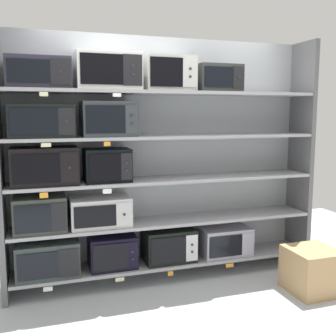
{
  "coord_description": "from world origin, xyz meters",
  "views": [
    {
      "loc": [
        -1.2,
        -3.71,
        1.66
      ],
      "look_at": [
        0.0,
        0.0,
        1.13
      ],
      "focal_mm": 42.64,
      "sensor_mm": 36.0,
      "label": 1
    }
  ],
  "objects_px": {
    "microwave_4": "(40,213)",
    "microwave_13": "(216,79)",
    "microwave_2": "(169,244)",
    "microwave_5": "(100,211)",
    "microwave_12": "(168,74)",
    "microwave_0": "(48,257)",
    "microwave_7": "(107,165)",
    "microwave_10": "(39,73)",
    "microwave_11": "(108,71)",
    "microwave_1": "(112,251)",
    "microwave_6": "(45,166)",
    "microwave_8": "(42,121)",
    "shipping_carton": "(312,270)",
    "microwave_9": "(108,119)",
    "microwave_3": "(224,240)"
  },
  "relations": [
    {
      "from": "microwave_1",
      "to": "microwave_4",
      "type": "relative_size",
      "value": 0.98
    },
    {
      "from": "microwave_5",
      "to": "microwave_12",
      "type": "relative_size",
      "value": 1.16
    },
    {
      "from": "microwave_9",
      "to": "microwave_11",
      "type": "xyz_separation_m",
      "value": [
        0.01,
        0.0,
        0.43
      ]
    },
    {
      "from": "microwave_10",
      "to": "microwave_12",
      "type": "relative_size",
      "value": 1.12
    },
    {
      "from": "microwave_0",
      "to": "microwave_2",
      "type": "distance_m",
      "value": 1.18
    },
    {
      "from": "microwave_5",
      "to": "microwave_7",
      "type": "height_order",
      "value": "microwave_7"
    },
    {
      "from": "microwave_13",
      "to": "microwave_10",
      "type": "bearing_deg",
      "value": 180.0
    },
    {
      "from": "microwave_1",
      "to": "microwave_11",
      "type": "height_order",
      "value": "microwave_11"
    },
    {
      "from": "microwave_4",
      "to": "microwave_13",
      "type": "distance_m",
      "value": 2.12
    },
    {
      "from": "microwave_5",
      "to": "microwave_10",
      "type": "bearing_deg",
      "value": 180.0
    },
    {
      "from": "microwave_12",
      "to": "microwave_11",
      "type": "bearing_deg",
      "value": 179.99
    },
    {
      "from": "microwave_4",
      "to": "microwave_10",
      "type": "height_order",
      "value": "microwave_10"
    },
    {
      "from": "microwave_8",
      "to": "microwave_4",
      "type": "bearing_deg",
      "value": 179.93
    },
    {
      "from": "microwave_3",
      "to": "microwave_4",
      "type": "height_order",
      "value": "microwave_4"
    },
    {
      "from": "shipping_carton",
      "to": "microwave_8",
      "type": "bearing_deg",
      "value": 162.91
    },
    {
      "from": "microwave_1",
      "to": "microwave_2",
      "type": "height_order",
      "value": "microwave_2"
    },
    {
      "from": "microwave_4",
      "to": "microwave_11",
      "type": "bearing_deg",
      "value": -0.0
    },
    {
      "from": "microwave_3",
      "to": "microwave_7",
      "type": "xyz_separation_m",
      "value": [
        -1.23,
        -0.0,
        0.86
      ]
    },
    {
      "from": "microwave_0",
      "to": "microwave_12",
      "type": "xyz_separation_m",
      "value": [
        1.17,
        -0.0,
        1.69
      ]
    },
    {
      "from": "microwave_7",
      "to": "microwave_8",
      "type": "height_order",
      "value": "microwave_8"
    },
    {
      "from": "microwave_3",
      "to": "microwave_9",
      "type": "relative_size",
      "value": 1.08
    },
    {
      "from": "microwave_0",
      "to": "microwave_2",
      "type": "bearing_deg",
      "value": -0.01
    },
    {
      "from": "microwave_6",
      "to": "microwave_7",
      "type": "bearing_deg",
      "value": -0.02
    },
    {
      "from": "microwave_6",
      "to": "microwave_8",
      "type": "distance_m",
      "value": 0.4
    },
    {
      "from": "microwave_6",
      "to": "microwave_8",
      "type": "xyz_separation_m",
      "value": [
        -0.01,
        -0.0,
        0.4
      ]
    },
    {
      "from": "microwave_5",
      "to": "microwave_12",
      "type": "height_order",
      "value": "microwave_12"
    },
    {
      "from": "microwave_8",
      "to": "microwave_12",
      "type": "height_order",
      "value": "microwave_12"
    },
    {
      "from": "microwave_5",
      "to": "microwave_3",
      "type": "bearing_deg",
      "value": -0.01
    },
    {
      "from": "microwave_0",
      "to": "shipping_carton",
      "type": "distance_m",
      "value": 2.47
    },
    {
      "from": "microwave_6",
      "to": "shipping_carton",
      "type": "height_order",
      "value": "microwave_6"
    },
    {
      "from": "microwave_8",
      "to": "microwave_7",
      "type": "bearing_deg",
      "value": -0.01
    },
    {
      "from": "microwave_6",
      "to": "microwave_11",
      "type": "height_order",
      "value": "microwave_11"
    },
    {
      "from": "microwave_10",
      "to": "microwave_13",
      "type": "bearing_deg",
      "value": -0.0
    },
    {
      "from": "microwave_2",
      "to": "microwave_13",
      "type": "bearing_deg",
      "value": 0.03
    },
    {
      "from": "microwave_2",
      "to": "microwave_10",
      "type": "height_order",
      "value": "microwave_10"
    },
    {
      "from": "microwave_5",
      "to": "microwave_6",
      "type": "distance_m",
      "value": 0.66
    },
    {
      "from": "microwave_4",
      "to": "microwave_11",
      "type": "distance_m",
      "value": 1.43
    },
    {
      "from": "microwave_5",
      "to": "microwave_11",
      "type": "xyz_separation_m",
      "value": [
        0.1,
        -0.0,
        1.3
      ]
    },
    {
      "from": "microwave_2",
      "to": "microwave_8",
      "type": "relative_size",
      "value": 0.92
    },
    {
      "from": "microwave_5",
      "to": "microwave_8",
      "type": "distance_m",
      "value": 0.98
    },
    {
      "from": "microwave_4",
      "to": "microwave_13",
      "type": "relative_size",
      "value": 1.04
    },
    {
      "from": "microwave_12",
      "to": "microwave_13",
      "type": "bearing_deg",
      "value": 0.04
    },
    {
      "from": "microwave_6",
      "to": "microwave_10",
      "type": "xyz_separation_m",
      "value": [
        -0.02,
        0.0,
        0.81
      ]
    },
    {
      "from": "microwave_0",
      "to": "microwave_7",
      "type": "relative_size",
      "value": 1.32
    },
    {
      "from": "microwave_11",
      "to": "microwave_10",
      "type": "bearing_deg",
      "value": 179.97
    },
    {
      "from": "microwave_2",
      "to": "microwave_5",
      "type": "xyz_separation_m",
      "value": [
        -0.68,
        0.0,
        0.4
      ]
    },
    {
      "from": "microwave_1",
      "to": "microwave_6",
      "type": "xyz_separation_m",
      "value": [
        -0.59,
        0.0,
        0.86
      ]
    },
    {
      "from": "microwave_0",
      "to": "microwave_5",
      "type": "xyz_separation_m",
      "value": [
        0.49,
        0.0,
        0.4
      ]
    },
    {
      "from": "microwave_9",
      "to": "microwave_4",
      "type": "bearing_deg",
      "value": 180.0
    },
    {
      "from": "microwave_6",
      "to": "microwave_12",
      "type": "xyz_separation_m",
      "value": [
        1.16,
        -0.0,
        0.84
      ]
    }
  ]
}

